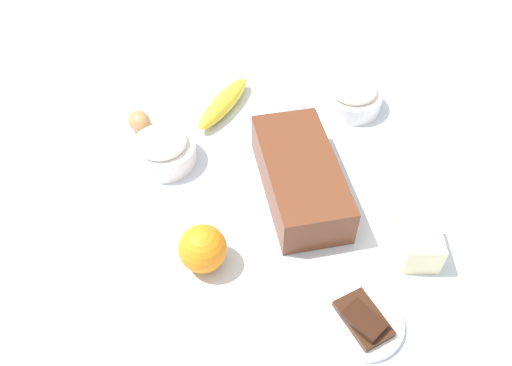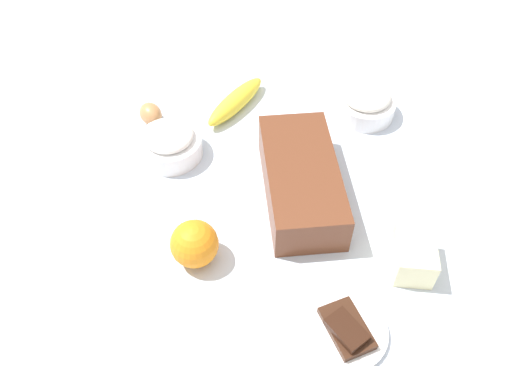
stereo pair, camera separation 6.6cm
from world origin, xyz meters
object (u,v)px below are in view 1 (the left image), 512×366
at_px(banana, 224,103).
at_px(butter_block, 419,242).
at_px(flour_bowl, 352,96).
at_px(sugar_bowl, 163,149).
at_px(egg_near_butter, 139,121).
at_px(loaf_pan, 300,176).
at_px(orange_fruit, 203,249).
at_px(chocolate_plate, 363,321).

bearing_deg(banana, butter_block, 26.76).
xyz_separation_m(flour_bowl, banana, (-0.07, -0.27, -0.01)).
bearing_deg(flour_bowl, sugar_bowl, -82.88).
distance_m(flour_bowl, egg_near_butter, 0.46).
bearing_deg(sugar_bowl, egg_near_butter, -161.90).
xyz_separation_m(sugar_bowl, egg_near_butter, (-0.11, -0.03, -0.01)).
bearing_deg(flour_bowl, banana, -103.70).
xyz_separation_m(flour_bowl, butter_block, (0.39, -0.04, -0.00)).
bearing_deg(banana, egg_near_butter, -85.81).
relative_size(loaf_pan, butter_block, 3.21).
height_order(orange_fruit, butter_block, orange_fruit).
relative_size(flour_bowl, banana, 0.69).
bearing_deg(loaf_pan, butter_block, 42.48).
relative_size(sugar_bowl, banana, 0.68).
height_order(banana, butter_block, butter_block).
xyz_separation_m(flour_bowl, sugar_bowl, (0.05, -0.43, 0.00)).
distance_m(flour_bowl, sugar_bowl, 0.43).
distance_m(sugar_bowl, egg_near_butter, 0.11).
height_order(butter_block, chocolate_plate, butter_block).
relative_size(egg_near_butter, chocolate_plate, 0.45).
bearing_deg(orange_fruit, loaf_pan, 118.01).
relative_size(loaf_pan, chocolate_plate, 2.22).
xyz_separation_m(loaf_pan, egg_near_butter, (-0.26, -0.27, -0.02)).
distance_m(orange_fruit, egg_near_butter, 0.37).
height_order(flour_bowl, orange_fruit, orange_fruit).
xyz_separation_m(sugar_bowl, butter_block, (0.34, 0.38, -0.00)).
relative_size(sugar_bowl, orange_fruit, 1.58).
bearing_deg(loaf_pan, orange_fruit, -57.71).
distance_m(loaf_pan, chocolate_plate, 0.29).
xyz_separation_m(flour_bowl, orange_fruit, (0.31, -0.40, 0.01)).
xyz_separation_m(loaf_pan, flour_bowl, (-0.20, 0.19, -0.01)).
height_order(flour_bowl, butter_block, flour_bowl).
bearing_deg(banana, flour_bowl, 76.30).
distance_m(flour_bowl, butter_block, 0.39).
height_order(flour_bowl, sugar_bowl, sugar_bowl).
bearing_deg(egg_near_butter, banana, 94.19).
bearing_deg(orange_fruit, chocolate_plate, 50.05).
height_order(sugar_bowl, chocolate_plate, sugar_bowl).
bearing_deg(egg_near_butter, butter_block, 43.25).
distance_m(loaf_pan, orange_fruit, 0.24).
distance_m(sugar_bowl, chocolate_plate, 0.50).
height_order(egg_near_butter, chocolate_plate, egg_near_butter).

